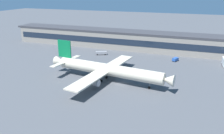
# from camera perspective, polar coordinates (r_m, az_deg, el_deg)

# --- Properties ---
(ground_plane) EXTENTS (600.00, 600.00, 0.00)m
(ground_plane) POSITION_cam_1_polar(r_m,az_deg,el_deg) (95.06, 2.04, -4.08)
(ground_plane) COLOR #4C4F54
(terminal_building) EXTENTS (189.40, 15.06, 11.51)m
(terminal_building) POSITION_cam_1_polar(r_m,az_deg,el_deg) (146.58, 9.27, 6.25)
(terminal_building) COLOR gray
(terminal_building) RESTS_ON ground_plane
(airliner) EXTENTS (54.75, 47.16, 15.25)m
(airliner) POSITION_cam_1_polar(r_m,az_deg,el_deg) (96.01, -1.33, -0.61)
(airliner) COLOR beige
(airliner) RESTS_ON ground_plane
(belt_loader) EXTENTS (6.66, 4.40, 1.95)m
(belt_loader) POSITION_cam_1_polar(r_m,az_deg,el_deg) (136.03, -2.63, 3.50)
(belt_loader) COLOR gray
(belt_loader) RESTS_ON ground_plane
(baggage_tug) EXTENTS (3.30, 4.10, 1.85)m
(baggage_tug) POSITION_cam_1_polar(r_m,az_deg,el_deg) (128.22, 15.35, 1.86)
(baggage_tug) COLOR #2651A5
(baggage_tug) RESTS_ON ground_plane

